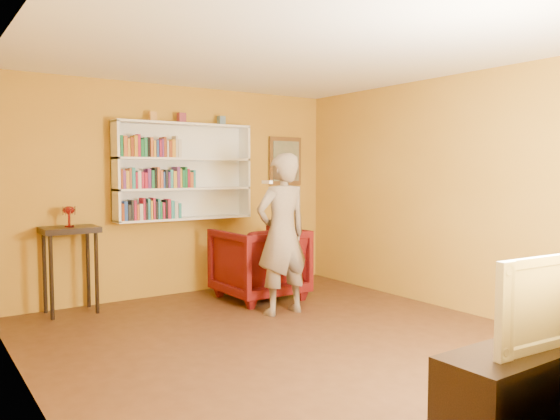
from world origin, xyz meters
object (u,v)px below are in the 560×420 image
at_px(ruby_lustre, 69,212).
at_px(person, 282,234).
at_px(console_table, 70,242).
at_px(bookshelf, 182,172).
at_px(armchair, 259,263).
at_px(tv_cabinet, 534,385).
at_px(television, 537,299).

relative_size(ruby_lustre, person, 0.13).
xyz_separation_m(console_table, person, (1.96, -1.36, 0.09)).
bearing_deg(person, bookshelf, -72.05).
bearing_deg(person, armchair, -103.61).
bearing_deg(tv_cabinet, console_table, 110.90).
bearing_deg(tv_cabinet, person, 85.60).
bearing_deg(console_table, television, -69.10).
height_order(bookshelf, ruby_lustre, bookshelf).
bearing_deg(bookshelf, television, -86.70).
xyz_separation_m(person, television, (-0.24, -3.14, -0.09)).
bearing_deg(ruby_lustre, tv_cabinet, -69.10).
bearing_deg(console_table, ruby_lustre, -26.57).
distance_m(console_table, television, 4.82).
bearing_deg(television, tv_cabinet, 4.08).
height_order(person, tv_cabinet, person).
height_order(ruby_lustre, armchair, ruby_lustre).
xyz_separation_m(bookshelf, tv_cabinet, (0.27, -4.66, -1.33)).
height_order(bookshelf, tv_cabinet, bookshelf).
bearing_deg(armchair, console_table, -16.27).
bearing_deg(bookshelf, armchair, -47.69).
bearing_deg(bookshelf, console_table, -173.72).
height_order(bookshelf, person, bookshelf).
relative_size(ruby_lustre, tv_cabinet, 0.16).
distance_m(ruby_lustre, television, 4.83).
height_order(armchair, person, person).
distance_m(bookshelf, console_table, 1.65).
distance_m(console_table, person, 2.39).
height_order(ruby_lustre, tv_cabinet, ruby_lustre).
distance_m(console_table, tv_cabinet, 4.85).
xyz_separation_m(console_table, ruby_lustre, (0.00, -0.00, 0.34)).
xyz_separation_m(bookshelf, armchair, (0.69, -0.75, -1.14)).
relative_size(bookshelf, person, 1.00).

